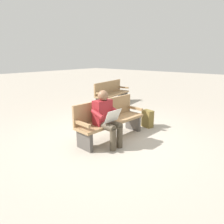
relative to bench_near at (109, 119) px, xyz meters
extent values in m
plane|color=#A89E8E|center=(0.00, 0.07, -0.46)|extent=(40.00, 40.00, 0.00)
cube|color=#9E7A51|center=(0.00, 0.07, -0.04)|extent=(1.83, 0.59, 0.06)
cube|color=#9E7A51|center=(-0.01, -0.14, 0.22)|extent=(1.80, 0.17, 0.45)
cube|color=#9E7A51|center=(-0.84, 0.13, 0.11)|extent=(0.09, 0.48, 0.06)
cube|color=#9E7A51|center=(0.85, 0.02, 0.11)|extent=(0.09, 0.48, 0.06)
cube|color=#4C4742|center=(-0.79, 0.12, -0.26)|extent=(0.11, 0.44, 0.39)
cube|color=#4C4742|center=(0.80, 0.02, -0.26)|extent=(0.11, 0.44, 0.39)
cube|color=maroon|center=(0.34, 0.10, 0.25)|extent=(0.41, 0.25, 0.52)
sphere|color=brown|center=(0.34, 0.12, 0.61)|extent=(0.22, 0.22, 0.22)
cylinder|color=#4C4233|center=(0.25, 0.32, 0.01)|extent=(0.18, 0.43, 0.15)
cylinder|color=#4C4233|center=(0.45, 0.30, 0.01)|extent=(0.18, 0.43, 0.15)
cylinder|color=#4C4233|center=(0.26, 0.50, -0.23)|extent=(0.13, 0.13, 0.45)
cylinder|color=#4C4233|center=(0.46, 0.49, -0.23)|extent=(0.13, 0.13, 0.45)
cylinder|color=maroon|center=(0.11, 0.21, 0.28)|extent=(0.11, 0.32, 0.18)
cylinder|color=maroon|center=(0.58, 0.18, 0.28)|extent=(0.11, 0.32, 0.18)
cube|color=silver|center=(0.36, 0.40, 0.23)|extent=(0.41, 0.16, 0.27)
cube|color=brown|center=(-1.22, 0.30, -0.23)|extent=(0.25, 0.32, 0.46)
cube|color=olive|center=(-1.34, 0.33, -0.30)|extent=(0.09, 0.20, 0.21)
cube|color=#9E7A51|center=(-2.64, -2.09, -0.04)|extent=(1.85, 0.72, 0.06)
cube|color=#9E7A51|center=(-2.61, -2.30, 0.22)|extent=(1.79, 0.29, 0.45)
cube|color=#9E7A51|center=(-3.48, -2.20, 0.11)|extent=(0.12, 0.48, 0.06)
cube|color=#9E7A51|center=(-1.80, -1.97, 0.11)|extent=(0.12, 0.48, 0.06)
cube|color=#4C4742|center=(-3.43, -2.20, -0.26)|extent=(0.14, 0.44, 0.39)
cube|color=#4C4742|center=(-1.85, -1.98, -0.26)|extent=(0.14, 0.44, 0.39)
camera|label=1|loc=(3.38, 2.90, 1.40)|focal=32.55mm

